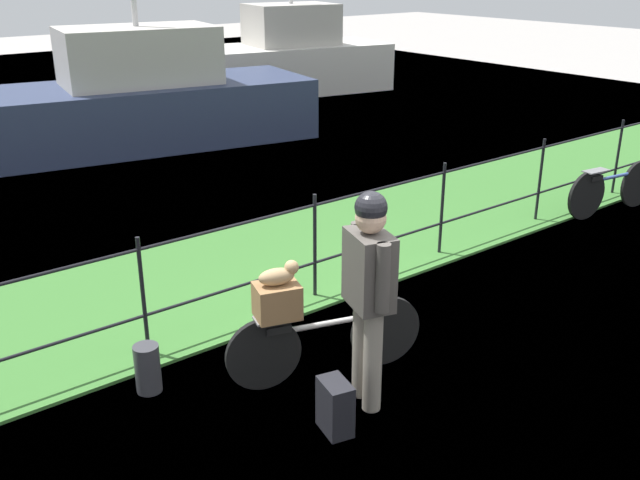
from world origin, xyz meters
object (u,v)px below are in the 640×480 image
moored_boat_mid (292,59)px  terrier_dog (280,275)px  bicycle_main (324,340)px  bicycle_parked (612,188)px  cyclist_person (369,282)px  mooring_bollard (148,368)px  wooden_crate (277,301)px  moored_boat_far (143,101)px  backpack_on_paving (335,407)px

moored_boat_mid → terrier_dog: bearing=-126.5°
bicycle_main → bicycle_parked: 5.53m
bicycle_main → terrier_dog: 0.72m
cyclist_person → mooring_bollard: cyclist_person is taller
bicycle_main → terrier_dog: bearing=162.7°
wooden_crate → terrier_dog: 0.21m
bicycle_main → wooden_crate: wooden_crate is taller
mooring_bollard → moored_boat_far: moored_boat_far is taller
bicycle_parked → moored_boat_mid: size_ratio=0.32×
moored_boat_far → terrier_dog: bearing=-108.3°
wooden_crate → terrier_dog: bearing=-17.3°
mooring_bollard → moored_boat_far: size_ratio=0.06×
terrier_dog → bicycle_parked: size_ratio=0.20×
cyclist_person → bicycle_parked: 5.63m
wooden_crate → moored_boat_far: (2.68, 8.02, 0.03)m
wooden_crate → terrier_dog: (0.02, -0.01, 0.21)m
bicycle_parked → moored_boat_mid: (2.18, 10.14, 0.46)m
bicycle_main → bicycle_parked: (5.47, 0.78, 0.01)m
cyclist_person → moored_boat_mid: moored_boat_mid is taller
bicycle_parked → mooring_bollard: bearing=-179.1°
wooden_crate → moored_boat_far: size_ratio=0.05×
bicycle_main → bicycle_parked: bicycle_parked is taller
wooden_crate → backpack_on_paving: size_ratio=0.84×
cyclist_person → backpack_on_paving: 0.92m
terrier_dog → mooring_bollard: 1.29m
bicycle_parked → moored_boat_mid: 10.39m
mooring_bollard → backpack_on_paving: bearing=-57.6°
mooring_bollard → terrier_dog: bearing=-33.3°
wooden_crate → bicycle_parked: (5.84, 0.67, -0.40)m
bicycle_main → mooring_bollard: 1.39m
wooden_crate → cyclist_person: cyclist_person is taller
bicycle_main → wooden_crate: bearing=162.7°
terrier_dog → moored_boat_mid: bearing=53.5°
cyclist_person → mooring_bollard: bearing=136.9°
bicycle_main → mooring_bollard: bearing=150.8°
moored_boat_mid → backpack_on_paving: bearing=-124.9°
terrier_dog → moored_boat_mid: 13.45m
wooden_crate → moored_boat_mid: moored_boat_mid is taller
terrier_dog → mooring_bollard: bearing=146.7°
mooring_bollard → moored_boat_mid: moored_boat_mid is taller
backpack_on_paving → moored_boat_mid: bearing=-21.9°
bicycle_main → cyclist_person: cyclist_person is taller
backpack_on_paving → mooring_bollard: size_ratio=1.01×
terrier_dog → bicycle_parked: 5.88m
cyclist_person → backpack_on_paving: (-0.42, -0.14, -0.80)m
bicycle_main → cyclist_person: (0.03, -0.48, 0.68)m
backpack_on_paving → moored_boat_far: moored_boat_far is taller
bicycle_parked → bicycle_main: bearing=-171.9°
cyclist_person → moored_boat_far: (2.28, 8.62, -0.23)m
bicycle_main → moored_boat_mid: (7.65, 10.92, 0.47)m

